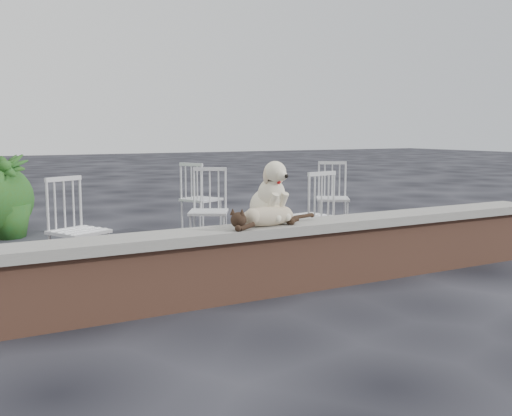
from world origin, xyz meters
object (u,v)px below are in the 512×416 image
chair_e (201,198)px  chair_a (79,230)px  chair_b (208,210)px  chair_d (333,197)px  cat (267,215)px  potted_plant_b (6,197)px  dog (267,191)px  chair_c (308,215)px

chair_e → chair_a: bearing=106.3°
chair_b → chair_e: 1.25m
chair_d → chair_a: same height
cat → chair_d: bearing=36.0°
chair_d → potted_plant_b: bearing=-170.7°
dog → chair_a: dog is taller
chair_c → dog: bearing=30.0°
dog → cat: size_ratio=0.49×
chair_d → cat: bearing=-103.2°
chair_d → chair_e: bearing=-174.1°
cat → chair_d: 3.23m
cat → chair_d: chair_d is taller
chair_e → chair_a: 2.68m
chair_b → chair_d: (2.00, 0.38, 0.00)m
chair_a → chair_c: bearing=-31.6°
potted_plant_b → chair_b: bearing=-47.9°
cat → chair_a: bearing=126.9°
chair_e → chair_d: size_ratio=1.00×
chair_b → chair_d: same height
cat → chair_d: size_ratio=1.16×
chair_b → chair_c: (0.76, -0.86, 0.00)m
chair_c → potted_plant_b: potted_plant_b is taller
chair_d → potted_plant_b: (-3.86, 1.67, 0.06)m
chair_b → potted_plant_b: potted_plant_b is taller
cat → potted_plant_b: (-1.54, 3.91, -0.14)m
chair_e → chair_d: bearing=-142.4°
chair_c → chair_a: size_ratio=1.00×
dog → cat: bearing=-126.1°
chair_b → chair_e: (0.43, 1.18, 0.00)m
chair_a → chair_b: bearing=-4.1°
chair_e → chair_a: (-2.00, -1.79, 0.00)m
chair_e → chair_b: bearing=134.2°
chair_b → chair_d: 2.03m
chair_c → chair_e: bearing=-91.1°
cat → chair_a: size_ratio=1.16×
dog → chair_d: size_ratio=0.57×
chair_b → chair_a: size_ratio=1.00×
chair_e → chair_d: same height
chair_c → chair_a: (-2.32, 0.25, 0.00)m
chair_e → potted_plant_b: size_ratio=0.89×
dog → cat: (-0.08, -0.15, -0.18)m
dog → chair_e: dog is taller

